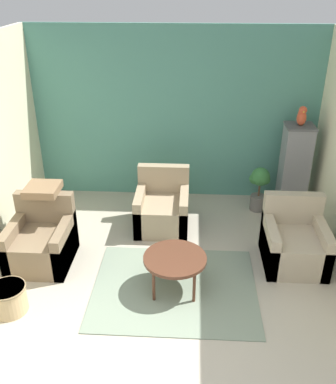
{
  "coord_description": "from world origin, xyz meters",
  "views": [
    {
      "loc": [
        0.28,
        -2.87,
        3.37
      ],
      "look_at": [
        0.0,
        1.82,
        0.96
      ],
      "focal_mm": 40.0,
      "sensor_mm": 36.0,
      "label": 1
    }
  ],
  "objects_px": {
    "birdcage": "(294,170)",
    "potted_plant": "(259,185)",
    "armchair_left": "(42,243)",
    "parrot": "(302,116)",
    "coffee_table": "(175,260)",
    "wicker_basket": "(8,298)",
    "armchair_middle": "(162,209)",
    "armchair_right": "(294,244)"
  },
  "relations": [
    {
      "from": "armchair_middle",
      "to": "wicker_basket",
      "type": "bearing_deg",
      "value": -129.48
    },
    {
      "from": "coffee_table",
      "to": "potted_plant",
      "type": "height_order",
      "value": "potted_plant"
    },
    {
      "from": "armchair_right",
      "to": "wicker_basket",
      "type": "height_order",
      "value": "armchair_right"
    },
    {
      "from": "armchair_middle",
      "to": "potted_plant",
      "type": "distance_m",
      "value": 1.59
    },
    {
      "from": "coffee_table",
      "to": "wicker_basket",
      "type": "height_order",
      "value": "coffee_table"
    },
    {
      "from": "parrot",
      "to": "wicker_basket",
      "type": "relative_size",
      "value": 0.72
    },
    {
      "from": "armchair_middle",
      "to": "birdcage",
      "type": "relative_size",
      "value": 0.61
    },
    {
      "from": "coffee_table",
      "to": "parrot",
      "type": "bearing_deg",
      "value": 49.97
    },
    {
      "from": "armchair_left",
      "to": "parrot",
      "type": "bearing_deg",
      "value": 24.94
    },
    {
      "from": "parrot",
      "to": "potted_plant",
      "type": "height_order",
      "value": "parrot"
    },
    {
      "from": "armchair_left",
      "to": "birdcage",
      "type": "distance_m",
      "value": 3.85
    },
    {
      "from": "wicker_basket",
      "to": "parrot",
      "type": "bearing_deg",
      "value": 35.68
    },
    {
      "from": "birdcage",
      "to": "wicker_basket",
      "type": "bearing_deg",
      "value": -144.34
    },
    {
      "from": "armchair_middle",
      "to": "coffee_table",
      "type": "bearing_deg",
      "value": -80.12
    },
    {
      "from": "armchair_right",
      "to": "wicker_basket",
      "type": "relative_size",
      "value": 2.07
    },
    {
      "from": "wicker_basket",
      "to": "coffee_table",
      "type": "bearing_deg",
      "value": 14.93
    },
    {
      "from": "armchair_left",
      "to": "wicker_basket",
      "type": "distance_m",
      "value": 0.95
    },
    {
      "from": "armchair_right",
      "to": "armchair_middle",
      "type": "xyz_separation_m",
      "value": [
        -1.75,
        0.8,
        0.0
      ]
    },
    {
      "from": "birdcage",
      "to": "potted_plant",
      "type": "bearing_deg",
      "value": -172.29
    },
    {
      "from": "birdcage",
      "to": "coffee_table",
      "type": "bearing_deg",
      "value": -130.07
    },
    {
      "from": "armchair_left",
      "to": "potted_plant",
      "type": "xyz_separation_m",
      "value": [
        2.97,
        1.55,
        0.15
      ]
    },
    {
      "from": "parrot",
      "to": "potted_plant",
      "type": "xyz_separation_m",
      "value": [
        -0.51,
        -0.07,
        -1.09
      ]
    },
    {
      "from": "potted_plant",
      "to": "armchair_right",
      "type": "bearing_deg",
      "value": -78.83
    },
    {
      "from": "coffee_table",
      "to": "birdcage",
      "type": "bearing_deg",
      "value": 49.93
    },
    {
      "from": "armchair_middle",
      "to": "armchair_left",
      "type": "bearing_deg",
      "value": -146.97
    },
    {
      "from": "coffee_table",
      "to": "birdcage",
      "type": "xyz_separation_m",
      "value": [
        1.74,
        2.07,
        0.26
      ]
    },
    {
      "from": "armchair_left",
      "to": "wicker_basket",
      "type": "relative_size",
      "value": 2.07
    },
    {
      "from": "armchair_left",
      "to": "potted_plant",
      "type": "distance_m",
      "value": 3.35
    },
    {
      "from": "coffee_table",
      "to": "potted_plant",
      "type": "relative_size",
      "value": 1.02
    },
    {
      "from": "armchair_right",
      "to": "birdcage",
      "type": "bearing_deg",
      "value": 80.68
    },
    {
      "from": "armchair_left",
      "to": "wicker_basket",
      "type": "xyz_separation_m",
      "value": [
        -0.08,
        -0.94,
        -0.11
      ]
    },
    {
      "from": "coffee_table",
      "to": "armchair_middle",
      "type": "xyz_separation_m",
      "value": [
        -0.25,
        1.42,
        -0.13
      ]
    },
    {
      "from": "birdcage",
      "to": "potted_plant",
      "type": "xyz_separation_m",
      "value": [
        -0.51,
        -0.07,
        -0.24
      ]
    },
    {
      "from": "wicker_basket",
      "to": "potted_plant",
      "type": "bearing_deg",
      "value": 39.18
    },
    {
      "from": "armchair_middle",
      "to": "wicker_basket",
      "type": "relative_size",
      "value": 2.07
    },
    {
      "from": "parrot",
      "to": "wicker_basket",
      "type": "distance_m",
      "value": 4.58
    },
    {
      "from": "coffee_table",
      "to": "wicker_basket",
      "type": "distance_m",
      "value": 1.9
    },
    {
      "from": "armchair_right",
      "to": "parrot",
      "type": "distance_m",
      "value": 1.93
    },
    {
      "from": "armchair_left",
      "to": "parrot",
      "type": "distance_m",
      "value": 4.03
    },
    {
      "from": "armchair_left",
      "to": "armchair_middle",
      "type": "relative_size",
      "value": 1.0
    },
    {
      "from": "armchair_middle",
      "to": "potted_plant",
      "type": "xyz_separation_m",
      "value": [
        1.48,
        0.58,
        0.15
      ]
    },
    {
      "from": "parrot",
      "to": "armchair_middle",
      "type": "bearing_deg",
      "value": -161.94
    }
  ]
}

